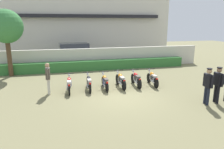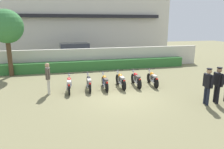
% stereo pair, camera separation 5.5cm
% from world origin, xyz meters
% --- Properties ---
extents(ground, '(60.00, 60.00, 0.00)m').
position_xyz_m(ground, '(0.00, 0.00, 0.00)').
color(ground, olive).
extents(building, '(19.91, 6.50, 8.47)m').
position_xyz_m(building, '(0.00, 16.76, 4.24)').
color(building, beige).
rests_on(building, ground).
extents(compound_wall, '(18.92, 0.30, 1.71)m').
position_xyz_m(compound_wall, '(0.00, 7.57, 0.85)').
color(compound_wall, beige).
rests_on(compound_wall, ground).
extents(hedge_row, '(15.13, 0.70, 0.79)m').
position_xyz_m(hedge_row, '(0.00, 6.87, 0.39)').
color(hedge_row, '#337033').
rests_on(hedge_row, ground).
extents(parked_car, '(4.62, 2.33, 1.89)m').
position_xyz_m(parked_car, '(-1.45, 10.67, 0.94)').
color(parked_car, navy).
rests_on(parked_car, ground).
extents(tree_near_inspector, '(2.35, 2.35, 4.73)m').
position_xyz_m(tree_near_inspector, '(-6.50, 6.37, 3.51)').
color(tree_near_inspector, '#4C3823').
rests_on(tree_near_inspector, ground).
extents(motorcycle_in_row_0, '(0.60, 1.84, 0.95)m').
position_xyz_m(motorcycle_in_row_0, '(-2.57, 1.66, 0.44)').
color(motorcycle_in_row_0, black).
rests_on(motorcycle_in_row_0, ground).
extents(motorcycle_in_row_1, '(0.60, 1.82, 0.95)m').
position_xyz_m(motorcycle_in_row_1, '(-1.45, 1.72, 0.44)').
color(motorcycle_in_row_1, black).
rests_on(motorcycle_in_row_1, ground).
extents(motorcycle_in_row_2, '(0.60, 1.77, 0.94)m').
position_xyz_m(motorcycle_in_row_2, '(-0.51, 1.68, 0.44)').
color(motorcycle_in_row_2, black).
rests_on(motorcycle_in_row_2, ground).
extents(motorcycle_in_row_3, '(0.60, 1.92, 0.98)m').
position_xyz_m(motorcycle_in_row_3, '(0.46, 1.72, 0.46)').
color(motorcycle_in_row_3, black).
rests_on(motorcycle_in_row_3, ground).
extents(motorcycle_in_row_4, '(0.60, 1.84, 0.97)m').
position_xyz_m(motorcycle_in_row_4, '(1.46, 1.76, 0.45)').
color(motorcycle_in_row_4, black).
rests_on(motorcycle_in_row_4, ground).
extents(motorcycle_in_row_5, '(0.60, 1.85, 0.96)m').
position_xyz_m(motorcycle_in_row_5, '(2.51, 1.68, 0.45)').
color(motorcycle_in_row_5, black).
rests_on(motorcycle_in_row_5, ground).
extents(inspector_person, '(0.23, 0.69, 1.73)m').
position_xyz_m(inspector_person, '(-3.67, 1.50, 1.03)').
color(inspector_person, beige).
rests_on(inspector_person, ground).
extents(officer_0, '(0.28, 0.69, 1.76)m').
position_xyz_m(officer_0, '(3.64, -1.88, 1.05)').
color(officer_0, black).
rests_on(officer_0, ground).
extents(officer_1, '(0.28, 0.69, 1.76)m').
position_xyz_m(officer_1, '(4.25, -1.81, 1.05)').
color(officer_1, black).
rests_on(officer_1, ground).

